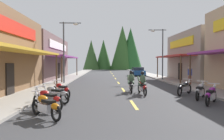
# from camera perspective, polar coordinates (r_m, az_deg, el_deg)

# --- Properties ---
(ground) EXTENTS (10.21, 79.37, 0.10)m
(ground) POSITION_cam_1_polar(r_m,az_deg,el_deg) (26.93, 1.10, -2.67)
(ground) COLOR #38383A
(sidewalk_left) EXTENTS (2.38, 79.37, 0.12)m
(sidewalk_left) POSITION_cam_1_polar(r_m,az_deg,el_deg) (27.31, -12.22, -2.42)
(sidewalk_left) COLOR #9E9991
(sidewalk_left) RESTS_ON ground
(sidewalk_right) EXTENTS (2.38, 79.37, 0.12)m
(sidewalk_right) POSITION_cam_1_polar(r_m,az_deg,el_deg) (27.98, 14.09, -2.33)
(sidewalk_right) COLOR #9E9991
(sidewalk_right) RESTS_ON ground
(centerline_dashes) EXTENTS (0.16, 51.80, 0.01)m
(centerline_dashes) POSITION_cam_1_polar(r_m,az_deg,el_deg) (28.78, 0.89, -2.26)
(centerline_dashes) COLOR #E0C64C
(centerline_dashes) RESTS_ON ground
(storefront_left_far) EXTENTS (9.46, 13.83, 5.50)m
(storefront_left_far) POSITION_cam_1_polar(r_m,az_deg,el_deg) (29.77, -21.31, 3.04)
(storefront_left_far) COLOR brown
(storefront_left_far) RESTS_ON ground
(storefront_right_far) EXTENTS (10.13, 10.36, 5.69)m
(storefront_right_far) POSITION_cam_1_polar(r_m,az_deg,el_deg) (27.97, 25.90, 3.24)
(storefront_right_far) COLOR gray
(storefront_right_far) RESTS_ON ground
(streetlamp_left) EXTENTS (2.12, 0.30, 6.15)m
(streetlamp_left) POSITION_cam_1_polar(r_m,az_deg,el_deg) (21.63, -12.00, 6.93)
(streetlamp_left) COLOR #474C51
(streetlamp_left) RESTS_ON ground
(streetlamp_right) EXTENTS (2.12, 0.30, 6.14)m
(streetlamp_right) POSITION_cam_1_polar(r_m,az_deg,el_deg) (26.17, 12.76, 6.04)
(streetlamp_right) COLOR #474C51
(streetlamp_right) RESTS_ON ground
(motorcycle_parked_right_1) EXTENTS (1.43, 1.72, 1.04)m
(motorcycle_parked_right_1) POSITION_cam_1_polar(r_m,az_deg,el_deg) (12.10, 25.07, -6.02)
(motorcycle_parked_right_1) COLOR black
(motorcycle_parked_right_1) RESTS_ON ground
(motorcycle_parked_right_2) EXTENTS (1.34, 1.79, 1.04)m
(motorcycle_parked_right_2) POSITION_cam_1_polar(r_m,az_deg,el_deg) (13.54, 22.62, -5.15)
(motorcycle_parked_right_2) COLOR black
(motorcycle_parked_right_2) RESTS_ON ground
(motorcycle_parked_right_3) EXTENTS (1.55, 1.61, 1.04)m
(motorcycle_parked_right_3) POSITION_cam_1_polar(r_m,az_deg,el_deg) (14.85, 18.87, -4.48)
(motorcycle_parked_right_3) COLOR black
(motorcycle_parked_right_3) RESTS_ON ground
(motorcycle_parked_left_0) EXTENTS (1.56, 1.61, 1.04)m
(motorcycle_parked_left_0) POSITION_cam_1_polar(r_m,az_deg,el_deg) (8.63, -17.38, -9.10)
(motorcycle_parked_left_0) COLOR black
(motorcycle_parked_left_0) RESTS_ON ground
(motorcycle_parked_left_1) EXTENTS (1.73, 1.42, 1.04)m
(motorcycle_parked_left_1) POSITION_cam_1_polar(r_m,az_deg,el_deg) (10.15, -16.96, -7.43)
(motorcycle_parked_left_1) COLOR black
(motorcycle_parked_left_1) RESTS_ON ground
(motorcycle_parked_left_2) EXTENTS (1.86, 1.23, 1.04)m
(motorcycle_parked_left_2) POSITION_cam_1_polar(r_m,az_deg,el_deg) (11.70, -15.25, -6.17)
(motorcycle_parked_left_2) COLOR black
(motorcycle_parked_left_2) RESTS_ON ground
(motorcycle_parked_left_3) EXTENTS (1.46, 1.70, 1.04)m
(motorcycle_parked_left_3) POSITION_cam_1_polar(r_m,az_deg,el_deg) (13.33, -13.53, -5.16)
(motorcycle_parked_left_3) COLOR black
(motorcycle_parked_left_3) RESTS_ON ground
(rider_cruising_lead) EXTENTS (0.61, 2.14, 1.57)m
(rider_cruising_lead) POSITION_cam_1_polar(r_m,az_deg,el_deg) (14.31, 8.12, -3.97)
(rider_cruising_lead) COLOR black
(rider_cruising_lead) RESTS_ON ground
(rider_cruising_trailing) EXTENTS (0.60, 2.14, 1.57)m
(rider_cruising_trailing) POSITION_cam_1_polar(r_m,az_deg,el_deg) (15.38, 5.12, -3.54)
(rider_cruising_trailing) COLOR black
(rider_cruising_trailing) RESTS_ON ground
(pedestrian_by_shop) EXTENTS (0.36, 0.55, 1.81)m
(pedestrian_by_shop) POSITION_cam_1_polar(r_m,az_deg,el_deg) (21.01, 20.17, -1.07)
(pedestrian_by_shop) COLOR maroon
(pedestrian_by_shop) RESTS_ON ground
(parked_car_curbside) EXTENTS (2.17, 4.35, 1.40)m
(parked_car_curbside) POSITION_cam_1_polar(r_m,az_deg,el_deg) (34.74, 6.86, -0.42)
(parked_car_curbside) COLOR #1E4C8C
(parked_car_curbside) RESTS_ON ground
(treeline_backdrop) EXTENTS (18.45, 8.04, 13.71)m
(treeline_backdrop) POSITION_cam_1_polar(r_m,az_deg,el_deg) (66.88, 1.99, 5.47)
(treeline_backdrop) COLOR #2A5223
(treeline_backdrop) RESTS_ON ground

